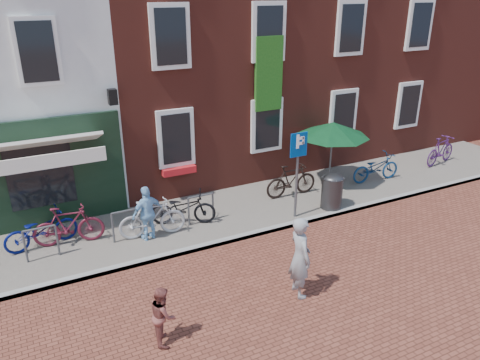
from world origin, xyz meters
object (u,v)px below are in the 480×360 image
bicycle_3 (152,218)px  bicycle_7 (441,150)px  litter_bin (332,189)px  cafe_person (148,213)px  parasol (333,127)px  bicycle_1 (68,225)px  parking_sign (298,160)px  bicycle_2 (41,229)px  bicycle_4 (183,208)px  bicycle_5 (291,180)px  boy (163,315)px  bicycle_6 (376,168)px  woman (300,257)px

bicycle_3 → bicycle_7: size_ratio=1.00×
litter_bin → cafe_person: size_ratio=0.78×
parasol → bicycle_1: parasol is taller
parking_sign → bicycle_1: bearing=167.6°
parasol → bicycle_3: bearing=-172.8°
litter_bin → bicycle_2: litter_bin is taller
cafe_person → bicycle_4: (1.06, 0.38, -0.26)m
bicycle_5 → bicycle_3: bearing=98.9°
boy → cafe_person: size_ratio=0.80×
bicycle_6 → bicycle_2: bearing=91.6°
bicycle_4 → woman: bearing=-140.9°
parking_sign → bicycle_5: 1.83m
parasol → bicycle_2: (-8.68, -0.03, -1.45)m
bicycle_1 → boy: bearing=-157.2°
parasol → bicycle_2: 8.80m
boy → bicycle_2: 4.72m
bicycle_5 → bicycle_6: bearing=-92.1°
woman → bicycle_1: 5.77m
bicycle_7 → parking_sign: bearing=87.6°
parasol → bicycle_4: size_ratio=1.32×
bicycle_4 → bicycle_5: (3.56, 0.22, 0.05)m
parking_sign → bicycle_6: size_ratio=1.39×
litter_bin → cafe_person: cafe_person is taller
boy → cafe_person: bearing=-0.6°
parking_sign → bicycle_4: size_ratio=1.39×
woman → parasol: bearing=-36.1°
bicycle_1 → bicycle_7: 12.73m
parking_sign → bicycle_6: 4.09m
bicycle_2 → bicycle_3: bearing=-115.6°
bicycle_6 → parking_sign: bearing=109.1°
cafe_person → bicycle_6: bearing=170.4°
parking_sign → woman: size_ratio=1.35×
bicycle_4 → bicycle_6: 6.67m
cafe_person → bicycle_7: 10.92m
cafe_person → bicycle_2: 2.59m
bicycle_5 → bicycle_6: bicycle_5 is taller
bicycle_3 → bicycle_2: bearing=81.1°
parasol → bicycle_7: size_ratio=1.36×
boy → bicycle_1: bearing=25.5°
parasol → litter_bin: bearing=-125.0°
cafe_person → parasol: bearing=175.4°
boy → bicycle_6: boy is taller
bicycle_3 → bicycle_5: same height
bicycle_1 → bicycle_7: size_ratio=1.00×
parasol → boy: bearing=-147.7°
parking_sign → bicycle_7: size_ratio=1.44×
bicycle_4 → bicycle_5: bicycle_5 is taller
parasol → bicycle_7: parasol is taller
litter_bin → bicycle_2: 7.79m
litter_bin → bicycle_6: 2.71m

